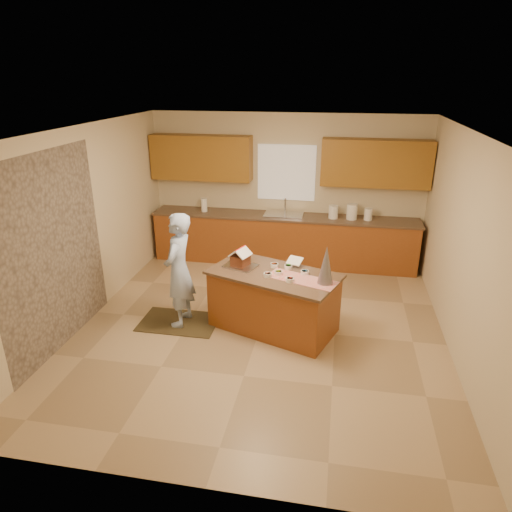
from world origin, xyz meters
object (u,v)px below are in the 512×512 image
(island_base, at_px, (274,302))
(tinsel_tree, at_px, (326,265))
(boy, at_px, (179,270))
(gingerbread_house, at_px, (240,259))

(island_base, distance_m, tinsel_tree, 0.99)
(tinsel_tree, xyz_separation_m, boy, (-1.99, 0.10, -0.27))
(island_base, height_order, tinsel_tree, tinsel_tree)
(island_base, xyz_separation_m, gingerbread_house, (-0.49, 0.13, 0.56))
(boy, relative_size, gingerbread_house, 4.96)
(gingerbread_house, bearing_deg, tinsel_tree, -15.75)
(island_base, bearing_deg, boy, -155.60)
(boy, xyz_separation_m, gingerbread_house, (0.81, 0.23, 0.14))
(tinsel_tree, height_order, gingerbread_house, tinsel_tree)
(tinsel_tree, height_order, boy, boy)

